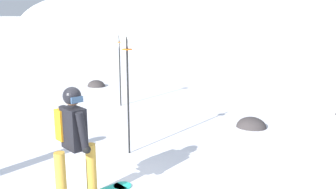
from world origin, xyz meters
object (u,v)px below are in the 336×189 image
Objects in this scene: snowboarder_main at (74,143)px; rock_dark at (96,86)px; piste_marker_far at (120,65)px; rock_mid at (251,127)px; piste_marker_near at (128,88)px.

snowboarder_main reaches higher than rock_dark.
snowboarder_main is 8.65m from rock_dark.
piste_marker_far is 3.14× the size of rock_dark.
rock_dark is (-2.19, 2.17, -1.20)m from piste_marker_far.
snowboarder_main is at bearing -67.84° from piste_marker_far.
rock_dark is 0.94× the size of rock_mid.
rock_mid is at bearing 52.46° from piste_marker_near.
piste_marker_near is 3.40× the size of rock_dark.
rock_mid is at bearing -25.38° from rock_dark.
piste_marker_near is (-0.19, 2.01, 0.37)m from snowboarder_main.
piste_marker_near reaches higher than piste_marker_far.
rock_mid is (1.75, 4.54, -0.92)m from snowboarder_main.
piste_marker_far is at bearing 169.56° from rock_mid.
snowboarder_main is 5.69m from piste_marker_far.
piste_marker_near reaches higher than rock_mid.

